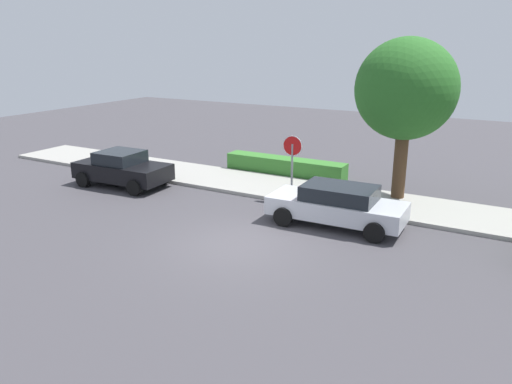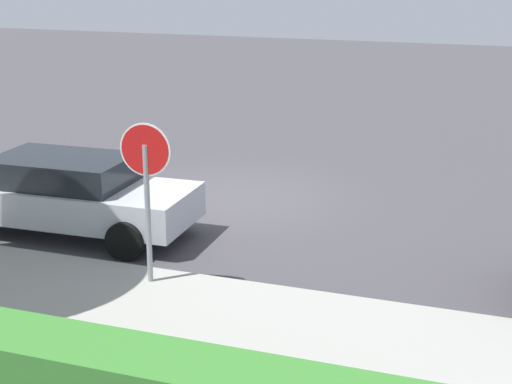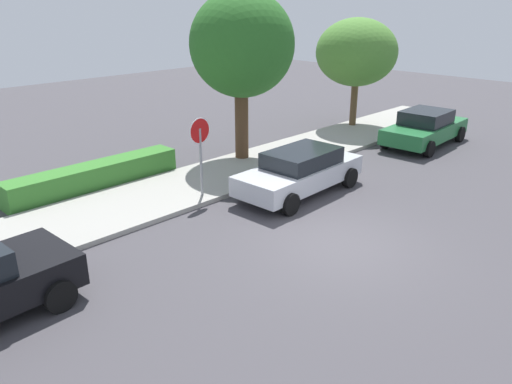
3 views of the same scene
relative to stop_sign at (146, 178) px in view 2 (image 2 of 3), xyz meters
The scene contains 4 objects.
ground_plane 4.99m from the stop_sign, 83.87° to the right, with size 60.00×60.00×0.00m, color #423F44.
sidewalk_curb 2.00m from the stop_sign, 64.27° to the left, with size 32.00×3.03×0.14m, color #9E9B93.
stop_sign is the anchor object (origin of this frame).
parked_car_silver 3.18m from the stop_sign, 35.24° to the right, with size 4.48×2.04×1.37m.
Camera 2 is at (-5.49, 14.09, 4.71)m, focal length 55.00 mm.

